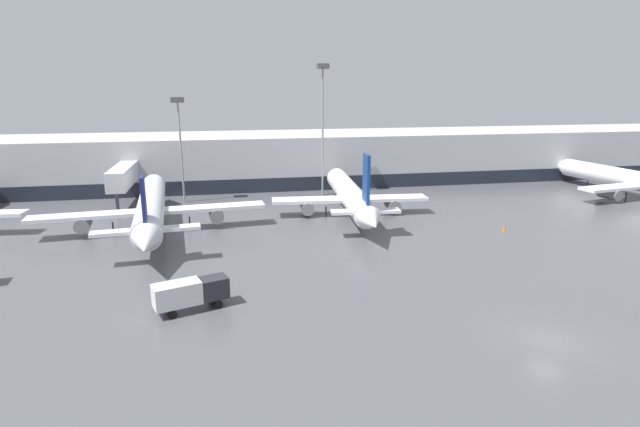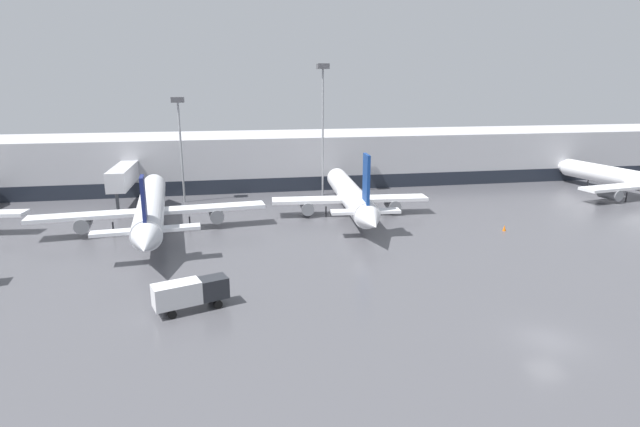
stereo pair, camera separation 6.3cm
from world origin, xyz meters
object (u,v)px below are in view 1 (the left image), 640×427
(apron_light_mast_3, at_px, (179,119))
(parked_jet_2, at_px, (350,195))
(parked_jet_1, at_px, (151,207))
(traffic_cone_1, at_px, (504,228))
(apron_light_mast_0, at_px, (323,95))
(service_truck_1, at_px, (190,292))

(apron_light_mast_3, bearing_deg, parked_jet_2, -27.57)
(parked_jet_1, height_order, traffic_cone_1, parked_jet_1)
(parked_jet_1, distance_m, apron_light_mast_0, 32.62)
(parked_jet_2, relative_size, apron_light_mast_3, 2.07)
(traffic_cone_1, relative_size, apron_light_mast_3, 0.05)
(parked_jet_2, bearing_deg, traffic_cone_1, -119.22)
(apron_light_mast_3, bearing_deg, traffic_cone_1, -30.14)
(parked_jet_1, relative_size, traffic_cone_1, 48.57)
(parked_jet_1, xyz_separation_m, service_truck_1, (6.02, -23.70, -1.53))
(parked_jet_2, distance_m, traffic_cone_1, 20.57)
(parked_jet_1, distance_m, service_truck_1, 24.50)
(service_truck_1, distance_m, apron_light_mast_3, 41.06)
(parked_jet_2, height_order, traffic_cone_1, parked_jet_2)
(service_truck_1, height_order, apron_light_mast_3, apron_light_mast_3)
(service_truck_1, relative_size, apron_light_mast_0, 0.30)
(parked_jet_1, bearing_deg, parked_jet_2, -87.97)
(traffic_cone_1, height_order, apron_light_mast_3, apron_light_mast_3)
(parked_jet_1, xyz_separation_m, apron_light_mast_0, (24.77, 16.74, 13.04))
(traffic_cone_1, relative_size, apron_light_mast_0, 0.03)
(parked_jet_2, relative_size, service_truck_1, 5.31)
(parked_jet_1, height_order, apron_light_mast_0, apron_light_mast_0)
(parked_jet_1, xyz_separation_m, apron_light_mast_3, (2.73, 15.67, 9.67))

